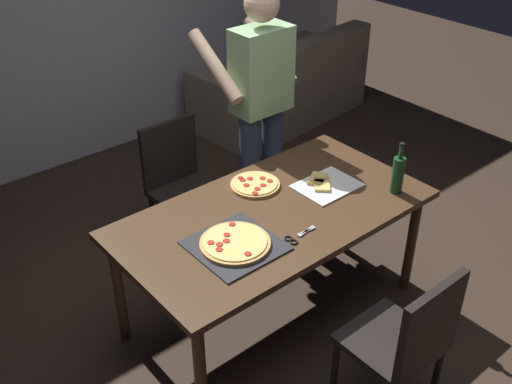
# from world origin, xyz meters

# --- Properties ---
(ground_plane) EXTENTS (12.00, 12.00, 0.00)m
(ground_plane) POSITION_xyz_m (0.00, 0.00, 0.00)
(ground_plane) COLOR #38281E
(dining_table) EXTENTS (1.76, 0.94, 0.75)m
(dining_table) POSITION_xyz_m (0.00, 0.00, 0.68)
(dining_table) COLOR #4C331E
(dining_table) RESTS_ON ground_plane
(chair_near_camera) EXTENTS (0.42, 0.42, 0.90)m
(chair_near_camera) POSITION_xyz_m (-0.00, -0.96, 0.51)
(chair_near_camera) COLOR black
(chair_near_camera) RESTS_ON ground_plane
(chair_far_side) EXTENTS (0.42, 0.42, 0.90)m
(chair_far_side) POSITION_xyz_m (0.00, 0.96, 0.51)
(chair_far_side) COLOR black
(chair_far_side) RESTS_ON ground_plane
(couch) EXTENTS (1.78, 1.03, 0.85)m
(couch) POSITION_xyz_m (1.91, 1.99, 0.30)
(couch) COLOR gray
(couch) RESTS_ON ground_plane
(person_serving_pizza) EXTENTS (0.55, 0.54, 1.75)m
(person_serving_pizza) POSITION_xyz_m (0.52, 0.73, 1.00)
(person_serving_pizza) COLOR #38476B
(person_serving_pizza) RESTS_ON ground_plane
(pepperoni_pizza_on_tray) EXTENTS (0.42, 0.42, 0.04)m
(pepperoni_pizza_on_tray) POSITION_xyz_m (-0.36, -0.11, 0.77)
(pepperoni_pizza_on_tray) COLOR #2D2D33
(pepperoni_pizza_on_tray) RESTS_ON dining_table
(pizza_slices_on_towel) EXTENTS (0.36, 0.29, 0.03)m
(pizza_slices_on_towel) POSITION_xyz_m (0.40, 0.00, 0.76)
(pizza_slices_on_towel) COLOR white
(pizza_slices_on_towel) RESTS_ON dining_table
(wine_bottle) EXTENTS (0.07, 0.07, 0.32)m
(wine_bottle) POSITION_xyz_m (0.67, -0.31, 0.87)
(wine_bottle) COLOR #194723
(wine_bottle) RESTS_ON dining_table
(kitchen_scissors) EXTENTS (0.19, 0.09, 0.01)m
(kitchen_scissors) POSITION_xyz_m (-0.07, -0.26, 0.76)
(kitchen_scissors) COLOR silver
(kitchen_scissors) RESTS_ON dining_table
(second_pizza_plain) EXTENTS (0.29, 0.29, 0.03)m
(second_pizza_plain) POSITION_xyz_m (0.09, 0.26, 0.76)
(second_pizza_plain) COLOR tan
(second_pizza_plain) RESTS_ON dining_table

